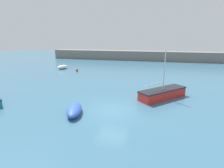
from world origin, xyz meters
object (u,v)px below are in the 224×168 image
Objects in this scene: sailboat_twin_hulled at (162,93)px; rowboat_white_midwater at (74,110)px; mooring_buoy_red at (77,70)px; dinghy_near_pier at (63,67)px.

rowboat_white_midwater is (-6.96, -5.57, -0.15)m from sailboat_twin_hulled.
sailboat_twin_hulled is 8.92m from rowboat_white_midwater.
sailboat_twin_hulled is 18.29m from mooring_buoy_red.
sailboat_twin_hulled reaches higher than dinghy_near_pier.
rowboat_white_midwater is (11.21, -18.31, -0.03)m from dinghy_near_pier.
dinghy_near_pier is at bearing 157.10° from mooring_buoy_red.
dinghy_near_pier is at bearing 99.04° from sailboat_twin_hulled.
sailboat_twin_hulled is at bearing 111.56° from rowboat_white_midwater.
rowboat_white_midwater is at bearing 51.99° from dinghy_near_pier.
dinghy_near_pier is 4.02m from mooring_buoy_red.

